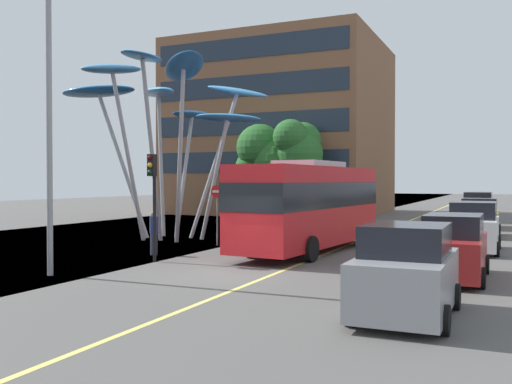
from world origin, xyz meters
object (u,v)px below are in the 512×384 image
(car_parked_near, at_px, (406,273))
(car_parked_mid, at_px, (454,248))
(leaf_sculpture, at_px, (163,101))
(car_parked_far, at_px, (474,228))
(street_lamp, at_px, (58,96))
(traffic_light_kerb_far, at_px, (226,193))
(pedestrian, at_px, (154,233))
(car_far_side, at_px, (478,211))
(traffic_light_island_mid, at_px, (283,190))
(traffic_light_kerb_near, at_px, (153,184))
(car_side_street, at_px, (480,218))
(no_entry_sign, at_px, (217,205))
(red_bus, at_px, (310,202))

(car_parked_near, distance_m, car_parked_mid, 5.54)
(car_parked_near, bearing_deg, leaf_sculpture, 139.55)
(car_parked_far, bearing_deg, street_lamp, -133.74)
(traffic_light_kerb_far, bearing_deg, pedestrian, -114.32)
(leaf_sculpture, height_order, car_far_side, leaf_sculpture)
(traffic_light_island_mid, xyz_separation_m, car_parked_mid, (10.01, -11.28, -1.55))
(traffic_light_kerb_near, relative_size, car_parked_near, 1.01)
(pedestrian, bearing_deg, street_lamp, -87.67)
(car_side_street, xyz_separation_m, no_entry_sign, (-10.78, -9.57, 0.88))
(traffic_light_island_mid, relative_size, car_parked_mid, 0.77)
(traffic_light_island_mid, distance_m, car_parked_near, 19.36)
(car_parked_far, relative_size, street_lamp, 0.51)
(street_lamp, relative_size, no_entry_sign, 3.23)
(traffic_light_kerb_far, height_order, traffic_light_island_mid, traffic_light_island_mid)
(traffic_light_kerb_far, bearing_deg, traffic_light_kerb_near, -94.41)
(no_entry_sign, bearing_deg, car_side_street, 41.60)
(traffic_light_island_mid, xyz_separation_m, car_parked_far, (10.16, -3.85, -1.49))
(traffic_light_island_mid, distance_m, car_parked_far, 10.96)
(red_bus, distance_m, pedestrian, 6.54)
(car_parked_far, bearing_deg, traffic_light_island_mid, 159.25)
(car_side_street, xyz_separation_m, car_far_side, (-0.36, 5.87, 0.10))
(red_bus, distance_m, car_far_side, 16.93)
(leaf_sculpture, height_order, pedestrian, leaf_sculpture)
(no_entry_sign, bearing_deg, pedestrian, -101.23)
(car_far_side, bearing_deg, no_entry_sign, -124.03)
(car_parked_far, xyz_separation_m, street_lamp, (-11.43, -11.95, 4.63))
(car_parked_mid, bearing_deg, traffic_light_kerb_far, 156.55)
(red_bus, distance_m, car_parked_mid, 7.65)
(traffic_light_kerb_near, distance_m, car_parked_near, 11.15)
(traffic_light_island_mid, xyz_separation_m, street_lamp, (-1.27, -15.80, 3.14))
(car_parked_far, relative_size, pedestrian, 2.59)
(traffic_light_kerb_near, height_order, car_side_street, traffic_light_kerb_near)
(pedestrian, height_order, no_entry_sign, no_entry_sign)
(traffic_light_kerb_far, xyz_separation_m, car_far_side, (9.69, 16.01, -1.36))
(car_parked_far, bearing_deg, car_side_street, 90.78)
(car_far_side, relative_size, pedestrian, 2.59)
(leaf_sculpture, bearing_deg, traffic_light_kerb_near, -59.01)
(traffic_light_island_mid, bearing_deg, car_side_street, 17.66)
(red_bus, xyz_separation_m, pedestrian, (-5.41, -3.49, -1.18))
(car_parked_near, bearing_deg, pedestrian, 149.40)
(car_side_street, distance_m, pedestrian, 17.77)
(no_entry_sign, bearing_deg, red_bus, -5.35)
(car_parked_far, height_order, no_entry_sign, no_entry_sign)
(leaf_sculpture, bearing_deg, pedestrian, -59.77)
(pedestrian, distance_m, no_entry_sign, 4.11)
(traffic_light_island_mid, bearing_deg, car_parked_near, -60.49)
(traffic_light_island_mid, xyz_separation_m, car_parked_near, (9.51, -16.80, -1.52))
(traffic_light_island_mid, bearing_deg, traffic_light_kerb_far, -89.88)
(street_lamp, height_order, pedestrian, street_lamp)
(car_side_street, xyz_separation_m, street_lamp, (-11.34, -19.00, 4.66))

